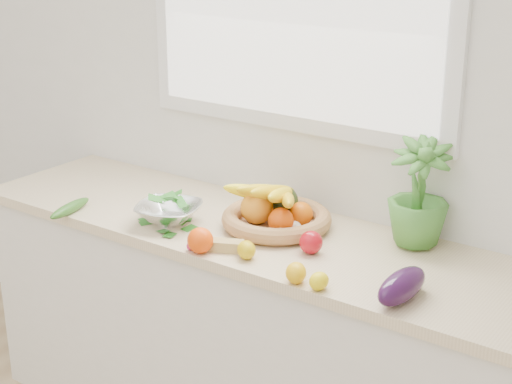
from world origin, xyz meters
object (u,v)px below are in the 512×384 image
Objects in this scene: fruit_basket at (276,213)px; colander_with_spinach at (169,208)px; cucumber at (70,208)px; potted_herb at (419,191)px; apple at (311,242)px; eggplant at (402,286)px.

fruit_basket is 1.42× the size of colander_with_spinach.
fruit_basket is at bearing 25.17° from cucumber.
potted_herb is (1.19, 0.47, 0.17)m from cucumber.
cucumber is at bearing -167.17° from apple.
fruit_basket is at bearing 151.50° from apple.
apple reaches higher than cucumber.
potted_herb reaches higher than apple.
fruit_basket reaches higher than cucumber.
apple is 0.96m from cucumber.
colander_with_spinach is at bearing -149.88° from fruit_basket.
potted_herb is at bearing 109.08° from eggplant.
colander_with_spinach is (-0.95, 0.06, 0.01)m from eggplant.
fruit_basket is at bearing -163.61° from potted_herb.
colander_with_spinach is at bearing 176.41° from eggplant.
fruit_basket reaches higher than apple.
cucumber is 0.62× the size of potted_herb.
eggplant is at bearing -22.50° from fruit_basket.
eggplant reaches higher than apple.
colander_with_spinach is at bearing 20.35° from cucumber.
apple is 0.41m from eggplant.
fruit_basket is 0.39m from colander_with_spinach.
potted_herb is at bearing 21.76° from cucumber.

